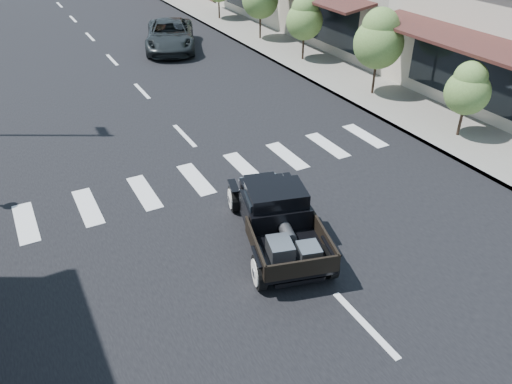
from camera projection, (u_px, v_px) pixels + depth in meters
ground at (288, 244)px, 12.31m from camera, size 120.00×120.00×0.00m
road at (123, 71)px, 23.54m from camera, size 14.00×80.00×0.02m
road_markings at (157, 107)px, 19.80m from camera, size 12.00×60.00×0.06m
sidewalk_right at (278, 46)px, 26.91m from camera, size 3.00×80.00×0.15m
small_tree_a at (465, 101)px, 16.66m from camera, size 1.49×1.49×2.48m
small_tree_b at (377, 54)px, 19.88m from camera, size 1.98×1.98×3.30m
small_tree_c at (304, 29)px, 23.98m from camera, size 1.75×1.75×2.92m
small_tree_d at (260, 7)px, 27.18m from camera, size 1.99×1.99×3.32m
hotrod_pickup at (278, 217)px, 12.02m from camera, size 3.00×4.60×1.47m
second_car at (170, 36)px, 26.28m from camera, size 4.12×5.80×1.47m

